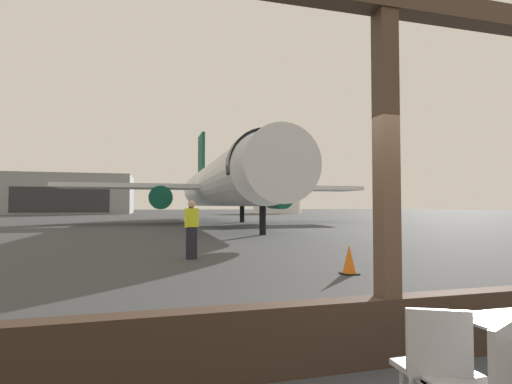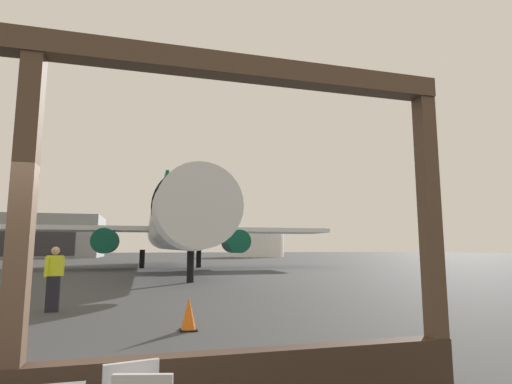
# 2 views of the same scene
# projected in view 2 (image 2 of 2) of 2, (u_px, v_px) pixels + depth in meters

# --- Properties ---
(ground_plane) EXTENTS (220.00, 220.00, 0.00)m
(ground_plane) POSITION_uv_depth(u_px,v_px,m) (132.00, 265.00, 41.76)
(ground_plane) COLOR #383A3D
(window_frame) EXTENTS (9.20, 0.24, 3.84)m
(window_frame) POSITION_uv_depth(u_px,v_px,m) (16.00, 289.00, 3.72)
(window_frame) COLOR #38281E
(window_frame) RESTS_ON ground
(airplane) EXTENTS (27.14, 33.82, 10.51)m
(airplane) POSITION_uv_depth(u_px,v_px,m) (174.00, 225.00, 33.12)
(airplane) COLOR silver
(airplane) RESTS_ON ground
(ground_crew_worker) EXTENTS (0.44, 0.42, 1.74)m
(ground_crew_worker) POSITION_uv_depth(u_px,v_px,m) (54.00, 278.00, 11.02)
(ground_crew_worker) COLOR black
(ground_crew_worker) RESTS_ON ground
(traffic_cone) EXTENTS (0.36, 0.36, 0.69)m
(traffic_cone) POSITION_uv_depth(u_px,v_px,m) (189.00, 314.00, 8.49)
(traffic_cone) COLOR orange
(traffic_cone) RESTS_ON ground
(distant_hangar) EXTENTS (23.10, 14.48, 7.48)m
(distant_hangar) POSITION_uv_depth(u_px,v_px,m) (34.00, 236.00, 73.28)
(distant_hangar) COLOR gray
(distant_hangar) RESTS_ON ground
(fuel_storage_tank) EXTENTS (9.83, 9.83, 4.75)m
(fuel_storage_tank) POSITION_uv_depth(u_px,v_px,m) (258.00, 244.00, 77.52)
(fuel_storage_tank) COLOR white
(fuel_storage_tank) RESTS_ON ground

